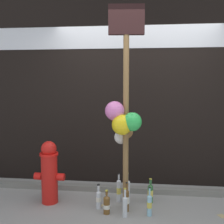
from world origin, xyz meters
TOP-DOWN VIEW (x-y plane):
  - ground_plane at (0.00, 0.00)m, footprint 14.00×14.00m
  - building_wall at (-0.00, 1.32)m, footprint 10.00×0.21m
  - curb_strip at (0.00, 0.84)m, footprint 8.00×0.12m
  - memorial_post at (-0.13, 0.31)m, footprint 0.48×0.46m
  - fire_hydrant at (-1.13, 0.36)m, footprint 0.41×0.25m
  - bottle_0 at (-0.09, 0.06)m, footprint 0.06×0.06m
  - bottle_1 at (0.21, 0.13)m, footprint 0.06×0.06m
  - bottle_2 at (-0.09, 0.47)m, footprint 0.07×0.07m
  - bottle_3 at (0.23, 0.51)m, footprint 0.07×0.07m
  - bottle_4 at (-0.44, 0.26)m, footprint 0.07×0.07m
  - bottle_5 at (-0.20, 0.49)m, footprint 0.06×0.06m
  - bottle_6 at (-0.32, 0.12)m, footprint 0.08×0.08m
  - bottle_7 at (-0.08, 0.21)m, footprint 0.06×0.06m
  - litter_0 at (-0.42, 0.33)m, footprint 0.10×0.11m
  - litter_1 at (1.09, 0.21)m, footprint 0.12×0.12m

SIDE VIEW (x-z plane):
  - ground_plane at x=0.00m, z-range 0.00..0.00m
  - litter_0 at x=-0.42m, z-range 0.00..0.01m
  - litter_1 at x=1.09m, z-range 0.00..0.01m
  - curb_strip at x=0.00m, z-range 0.00..0.08m
  - bottle_6 at x=-0.32m, z-range -0.03..0.27m
  - bottle_4 at x=-0.44m, z-range -0.03..0.29m
  - bottle_3 at x=0.23m, z-range -0.03..0.31m
  - bottle_1 at x=0.21m, z-range -0.04..0.32m
  - bottle_0 at x=-0.09m, z-range -0.04..0.32m
  - bottle_7 at x=-0.08m, z-range -0.04..0.34m
  - bottle_5 at x=-0.20m, z-range -0.04..0.36m
  - bottle_2 at x=-0.09m, z-range -0.04..0.38m
  - fire_hydrant at x=-1.13m, z-range 0.01..0.85m
  - memorial_post at x=-0.13m, z-range 0.03..2.60m
  - building_wall at x=0.00m, z-range 0.00..3.98m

